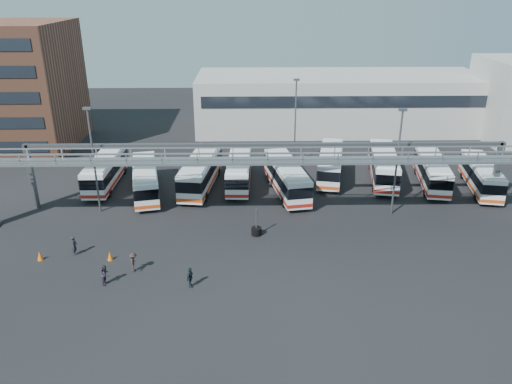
{
  "coord_description": "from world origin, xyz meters",
  "views": [
    {
      "loc": [
        -1.7,
        -36.03,
        20.36
      ],
      "look_at": [
        -0.97,
        6.0,
        2.75
      ],
      "focal_mm": 35.0,
      "sensor_mm": 36.0,
      "label": 1
    }
  ],
  "objects_px": {
    "light_pole_mid": "(398,157)",
    "bus_4": "(239,170)",
    "bus_2": "(145,179)",
    "tire_stack": "(256,231)",
    "light_pole_left": "(93,155)",
    "bus_1": "(106,169)",
    "bus_3": "(201,171)",
    "pedestrian_c": "(133,262)",
    "bus_5": "(287,176)",
    "light_pole_back": "(295,117)",
    "bus_6": "(331,163)",
    "cone_right": "(110,256)",
    "pedestrian_d": "(190,277)",
    "pedestrian_a": "(74,246)",
    "bus_8": "(432,170)",
    "cone_left": "(40,256)",
    "bus_7": "(384,165)",
    "pedestrian_b": "(105,275)",
    "bus_9": "(481,175)"
  },
  "relations": [
    {
      "from": "light_pole_left",
      "to": "pedestrian_d",
      "type": "distance_m",
      "value": 17.3
    },
    {
      "from": "bus_3",
      "to": "pedestrian_b",
      "type": "distance_m",
      "value": 19.47
    },
    {
      "from": "pedestrian_a",
      "to": "tire_stack",
      "type": "height_order",
      "value": "tire_stack"
    },
    {
      "from": "cone_right",
      "to": "tire_stack",
      "type": "bearing_deg",
      "value": 19.15
    },
    {
      "from": "bus_1",
      "to": "bus_3",
      "type": "xyz_separation_m",
      "value": [
        10.37,
        -0.95,
        0.11
      ]
    },
    {
      "from": "light_pole_back",
      "to": "pedestrian_c",
      "type": "bearing_deg",
      "value": -120.05
    },
    {
      "from": "light_pole_mid",
      "to": "bus_6",
      "type": "distance_m",
      "value": 11.38
    },
    {
      "from": "bus_3",
      "to": "bus_6",
      "type": "distance_m",
      "value": 14.58
    },
    {
      "from": "bus_2",
      "to": "tire_stack",
      "type": "xyz_separation_m",
      "value": [
        11.32,
        -9.38,
        -1.32
      ]
    },
    {
      "from": "light_pole_mid",
      "to": "pedestrian_c",
      "type": "bearing_deg",
      "value": -156.02
    },
    {
      "from": "light_pole_left",
      "to": "bus_5",
      "type": "bearing_deg",
      "value": 13.41
    },
    {
      "from": "bus_1",
      "to": "light_pole_mid",
      "type": "bearing_deg",
      "value": -15.15
    },
    {
      "from": "bus_7",
      "to": "pedestrian_c",
      "type": "distance_m",
      "value": 30.24
    },
    {
      "from": "bus_5",
      "to": "bus_3",
      "type": "bearing_deg",
      "value": 160.03
    },
    {
      "from": "bus_2",
      "to": "pedestrian_a",
      "type": "height_order",
      "value": "bus_2"
    },
    {
      "from": "light_pole_mid",
      "to": "pedestrian_a",
      "type": "relative_size",
      "value": 6.26
    },
    {
      "from": "bus_4",
      "to": "tire_stack",
      "type": "relative_size",
      "value": 4.08
    },
    {
      "from": "bus_7",
      "to": "bus_9",
      "type": "distance_m",
      "value": 10.06
    },
    {
      "from": "pedestrian_b",
      "to": "pedestrian_c",
      "type": "height_order",
      "value": "pedestrian_c"
    },
    {
      "from": "bus_2",
      "to": "bus_5",
      "type": "bearing_deg",
      "value": -11.14
    },
    {
      "from": "tire_stack",
      "to": "light_pole_mid",
      "type": "bearing_deg",
      "value": 17.81
    },
    {
      "from": "light_pole_mid",
      "to": "bus_7",
      "type": "height_order",
      "value": "light_pole_mid"
    },
    {
      "from": "pedestrian_a",
      "to": "pedestrian_d",
      "type": "height_order",
      "value": "pedestrian_a"
    },
    {
      "from": "bus_2",
      "to": "cone_right",
      "type": "relative_size",
      "value": 14.58
    },
    {
      "from": "bus_2",
      "to": "cone_left",
      "type": "xyz_separation_m",
      "value": [
        -5.98,
        -13.36,
        -1.37
      ]
    },
    {
      "from": "bus_3",
      "to": "bus_8",
      "type": "distance_m",
      "value": 24.93
    },
    {
      "from": "bus_3",
      "to": "bus_8",
      "type": "xyz_separation_m",
      "value": [
        24.93,
        0.22,
        -0.17
      ]
    },
    {
      "from": "light_pole_back",
      "to": "bus_3",
      "type": "height_order",
      "value": "light_pole_back"
    },
    {
      "from": "light_pole_back",
      "to": "bus_6",
      "type": "xyz_separation_m",
      "value": [
        3.61,
        -5.27,
        -3.95
      ]
    },
    {
      "from": "bus_5",
      "to": "bus_9",
      "type": "distance_m",
      "value": 20.65
    },
    {
      "from": "bus_7",
      "to": "cone_left",
      "type": "distance_m",
      "value": 35.84
    },
    {
      "from": "bus_2",
      "to": "bus_7",
      "type": "xyz_separation_m",
      "value": [
        25.62,
        3.47,
        0.11
      ]
    },
    {
      "from": "light_pole_back",
      "to": "pedestrian_d",
      "type": "bearing_deg",
      "value": -110.07
    },
    {
      "from": "pedestrian_c",
      "to": "light_pole_left",
      "type": "bearing_deg",
      "value": 21.13
    },
    {
      "from": "bus_8",
      "to": "pedestrian_a",
      "type": "height_order",
      "value": "bus_8"
    },
    {
      "from": "bus_2",
      "to": "cone_left",
      "type": "height_order",
      "value": "bus_2"
    },
    {
      "from": "pedestrian_d",
      "to": "bus_5",
      "type": "bearing_deg",
      "value": -5.93
    },
    {
      "from": "light_pole_mid",
      "to": "bus_4",
      "type": "distance_m",
      "value": 17.03
    },
    {
      "from": "light_pole_left",
      "to": "cone_left",
      "type": "height_order",
      "value": "light_pole_left"
    },
    {
      "from": "pedestrian_a",
      "to": "pedestrian_c",
      "type": "xyz_separation_m",
      "value": [
        5.32,
        -2.66,
        -0.03
      ]
    },
    {
      "from": "light_pole_mid",
      "to": "tire_stack",
      "type": "xyz_separation_m",
      "value": [
        -12.99,
        -4.17,
        -5.3
      ]
    },
    {
      "from": "light_pole_back",
      "to": "pedestrian_a",
      "type": "distance_m",
      "value": 30.23
    },
    {
      "from": "bus_8",
      "to": "bus_7",
      "type": "bearing_deg",
      "value": 172.92
    },
    {
      "from": "bus_2",
      "to": "pedestrian_c",
      "type": "distance_m",
      "value": 15.33
    },
    {
      "from": "light_pole_left",
      "to": "bus_3",
      "type": "height_order",
      "value": "light_pole_left"
    },
    {
      "from": "pedestrian_a",
      "to": "cone_left",
      "type": "xyz_separation_m",
      "value": [
        -2.52,
        -0.83,
        -0.44
      ]
    },
    {
      "from": "light_pole_left",
      "to": "bus_2",
      "type": "bearing_deg",
      "value": 48.71
    },
    {
      "from": "bus_9",
      "to": "cone_right",
      "type": "height_order",
      "value": "bus_9"
    },
    {
      "from": "bus_2",
      "to": "bus_7",
      "type": "bearing_deg",
      "value": -4.07
    },
    {
      "from": "tire_stack",
      "to": "bus_9",
      "type": "bearing_deg",
      "value": 22.72
    }
  ]
}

